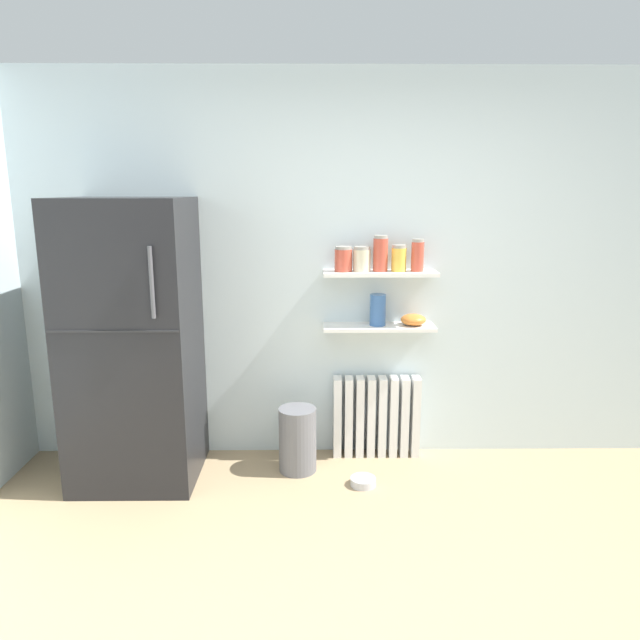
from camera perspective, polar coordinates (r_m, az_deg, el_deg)
ground_plane at (r=3.03m, az=4.20°, el=-24.70°), size 7.04×7.04×0.00m
back_wall at (r=3.99m, az=2.66°, el=4.94°), size 7.04×0.10×2.60m
refrigerator at (r=3.84m, az=-17.78°, el=-2.14°), size 0.76×0.73×1.79m
radiator at (r=4.14m, az=5.52°, el=-9.37°), size 0.60×0.12×0.57m
wall_shelf_lower at (r=3.92m, az=5.77°, el=-0.69°), size 0.74×0.22×0.02m
wall_shelf_upper at (r=3.85m, az=5.89°, el=4.57°), size 0.74×0.22×0.02m
storage_jar_0 at (r=3.82m, az=2.29°, el=5.96°), size 0.12×0.12×0.16m
storage_jar_1 at (r=3.83m, az=4.11°, el=5.95°), size 0.12×0.12×0.16m
storage_jar_2 at (r=3.83m, az=5.93°, el=6.46°), size 0.10×0.10×0.23m
storage_jar_3 at (r=3.85m, az=7.72°, el=5.99°), size 0.10×0.10×0.17m
storage_jar_4 at (r=3.87m, az=9.51°, el=6.24°), size 0.08×0.08×0.21m
vase at (r=3.89m, az=5.66°, el=0.99°), size 0.11×0.11×0.21m
shelf_bowl at (r=3.94m, az=9.10°, el=0.03°), size 0.17×0.17×0.08m
trash_bin at (r=3.94m, az=-2.20°, el=-11.59°), size 0.25×0.25×0.44m
pet_food_bowl at (r=3.85m, az=4.23°, el=-15.46°), size 0.16×0.16×0.05m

